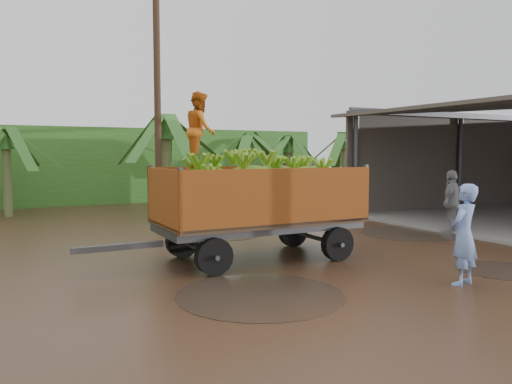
# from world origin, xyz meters

# --- Properties ---
(ground) EXTENTS (100.00, 100.00, 0.00)m
(ground) POSITION_xyz_m (0.00, 0.00, 0.00)
(ground) COLOR black
(ground) RESTS_ON ground
(hedge_north) EXTENTS (22.00, 3.00, 3.60)m
(hedge_north) POSITION_xyz_m (-2.00, 16.00, 1.80)
(hedge_north) COLOR #2D661E
(hedge_north) RESTS_ON ground
(banana_trailer) EXTENTS (6.30, 2.24, 3.74)m
(banana_trailer) POSITION_xyz_m (-1.62, 0.67, 1.38)
(banana_trailer) COLOR #C35E1B
(banana_trailer) RESTS_ON ground
(man_blue) EXTENTS (0.78, 0.62, 1.86)m
(man_blue) POSITION_xyz_m (0.66, -3.05, 0.93)
(man_blue) COLOR #7592D5
(man_blue) RESTS_ON ground
(man_grey) EXTENTS (1.21, 0.84, 1.91)m
(man_grey) POSITION_xyz_m (5.02, 0.96, 0.96)
(man_grey) COLOR gray
(man_grey) RESTS_ON ground
(utility_pole) EXTENTS (1.20, 0.24, 8.76)m
(utility_pole) POSITION_xyz_m (-1.65, 8.09, 4.43)
(utility_pole) COLOR #47301E
(utility_pole) RESTS_ON ground
(banana_plants) EXTENTS (24.72, 20.45, 4.37)m
(banana_plants) POSITION_xyz_m (-5.83, 5.63, 1.89)
(banana_plants) COLOR #2D661E
(banana_plants) RESTS_ON ground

